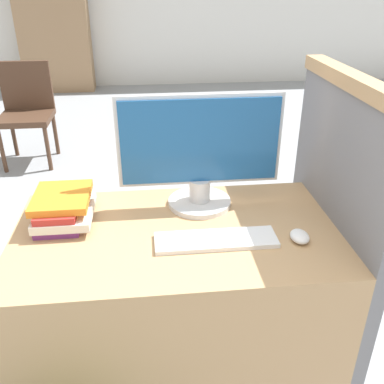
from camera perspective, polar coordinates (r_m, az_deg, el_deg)
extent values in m
cube|color=tan|center=(1.75, -1.93, -15.41)|extent=(1.15, 0.67, 0.73)
cube|color=slate|center=(1.77, 17.69, -6.55)|extent=(0.05, 0.77, 1.21)
cube|color=tan|center=(1.53, 21.06, 13.44)|extent=(0.07, 0.77, 0.05)
cylinder|color=silver|center=(1.69, 1.01, -1.36)|extent=(0.25, 0.25, 0.02)
cylinder|color=silver|center=(1.66, 1.02, 0.27)|extent=(0.08, 0.08, 0.09)
cube|color=silver|center=(1.58, 1.06, 6.88)|extent=(0.61, 0.01, 0.35)
cube|color=#1E5693|center=(1.58, 1.08, 6.82)|extent=(0.58, 0.02, 0.32)
cube|color=white|center=(1.46, 3.21, -6.42)|extent=(0.41, 0.12, 0.02)
ellipsoid|color=white|center=(1.51, 14.16, -5.76)|extent=(0.06, 0.08, 0.03)
cube|color=#7A3384|center=(1.66, -16.99, -3.09)|extent=(0.15, 0.27, 0.03)
cube|color=silver|center=(1.62, -16.56, -2.49)|extent=(0.20, 0.26, 0.03)
cube|color=#B72D28|center=(1.61, -17.26, -1.65)|extent=(0.14, 0.25, 0.02)
cube|color=orange|center=(1.61, -16.99, -0.72)|extent=(0.20, 0.24, 0.03)
cylinder|color=#4C3323|center=(4.00, -24.00, 5.06)|extent=(0.04, 0.04, 0.40)
cylinder|color=#4C3323|center=(3.90, -18.67, 5.47)|extent=(0.04, 0.04, 0.40)
cylinder|color=#4C3323|center=(4.34, -22.68, 6.96)|extent=(0.04, 0.04, 0.40)
cylinder|color=#4C3323|center=(4.25, -17.74, 7.37)|extent=(0.04, 0.04, 0.40)
cube|color=#4C3323|center=(4.05, -21.30, 9.19)|extent=(0.44, 0.44, 0.05)
cube|color=#4C3323|center=(4.18, -21.23, 13.12)|extent=(0.44, 0.04, 0.42)
cube|color=#9E7A56|center=(6.60, -18.03, 20.54)|extent=(0.96, 0.32, 1.83)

